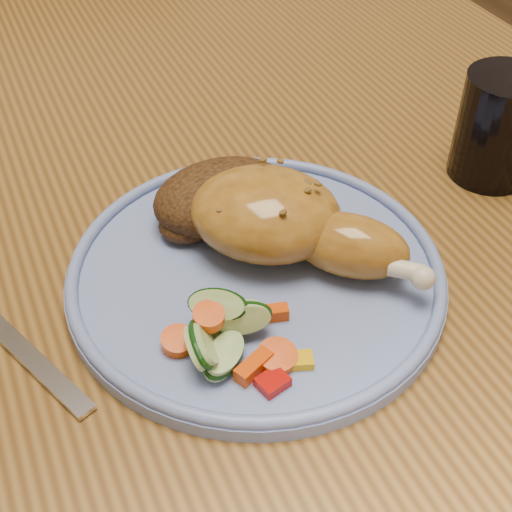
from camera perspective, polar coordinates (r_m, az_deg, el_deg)
name	(u,v)px	position (r m, az deg, el deg)	size (l,w,h in m)	color
dining_table	(244,265)	(0.70, -0.99, -0.69)	(0.90, 1.40, 0.75)	brown
chair_far	(102,111)	(1.29, -12.19, 11.30)	(0.42, 0.42, 0.91)	#4C2D16
plate	(256,276)	(0.56, 0.00, -1.58)	(0.30, 0.30, 0.01)	#6578B4
plate_rim	(256,265)	(0.55, 0.00, -0.76)	(0.29, 0.29, 0.01)	#6578B4
chicken_leg	(286,221)	(0.55, 2.39, 2.80)	(0.18, 0.19, 0.06)	#A76F23
rice_pilaf	(225,197)	(0.59, -2.52, 4.73)	(0.13, 0.09, 0.05)	#422610
vegetable_pile	(225,335)	(0.49, -2.52, -6.32)	(0.10, 0.09, 0.05)	#A50A05
fork	(11,339)	(0.55, -18.98, -6.33)	(0.08, 0.17, 0.00)	silver
drinking_glass	(499,127)	(0.68, 18.85, 9.74)	(0.08, 0.08, 0.10)	black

